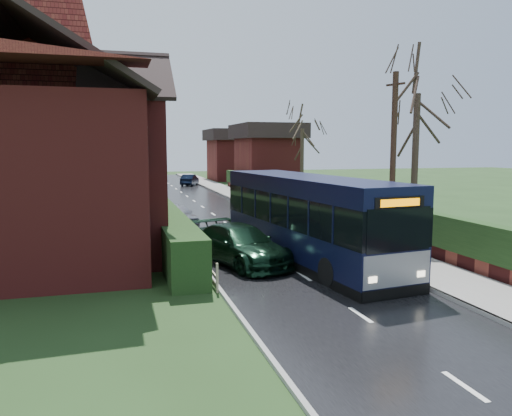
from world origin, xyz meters
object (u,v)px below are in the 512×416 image
object	(u,v)px
brick_house	(43,145)
telegraph_pole	(393,158)
bus	(308,220)
bus_stop_sign	(385,218)
car_silver	(177,215)
car_green	(240,245)

from	to	relation	value
brick_house	telegraph_pole	size ratio (longest dim) A/B	1.94
telegraph_pole	bus	bearing A→B (deg)	-175.57
bus_stop_sign	car_silver	bearing A→B (deg)	129.28
brick_house	car_green	world-z (taller)	brick_house
brick_house	bus	distance (m)	11.12
car_silver	bus_stop_sign	size ratio (longest dim) A/B	1.30
car_green	car_silver	bearing A→B (deg)	79.97
brick_house	bus	size ratio (longest dim) A/B	1.35
telegraph_pole	brick_house	bearing A→B (deg)	150.79
bus	car_silver	size ratio (longest dim) A/B	2.99
bus_stop_sign	telegraph_pole	xyz separation A→B (m)	(2.60, 3.92, 1.98)
bus	car_silver	xyz separation A→B (m)	(-3.79, 9.80, -0.98)
brick_house	telegraph_pole	world-z (taller)	brick_house
bus	telegraph_pole	distance (m)	5.71
brick_house	car_green	xyz separation A→B (m)	(7.13, -4.41, -3.65)
brick_house	car_silver	size ratio (longest dim) A/B	4.04
brick_house	telegraph_pole	bearing A→B (deg)	-9.70
car_silver	bus_stop_sign	bearing A→B (deg)	-77.34
bus	telegraph_pole	size ratio (longest dim) A/B	1.44
brick_house	car_green	distance (m)	9.15
car_silver	bus_stop_sign	world-z (taller)	bus_stop_sign
bus	bus_stop_sign	bearing A→B (deg)	-45.94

